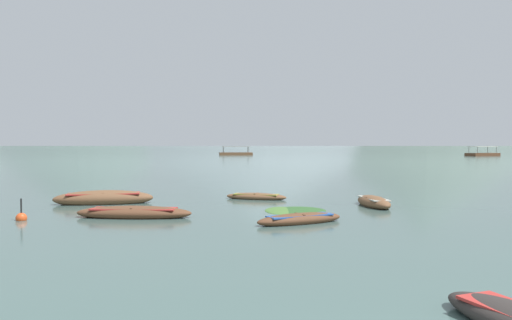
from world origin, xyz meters
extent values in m
plane|color=#425B56|center=(0.00, 1500.00, 0.00)|extent=(6000.00, 6000.00, 0.00)
cone|color=#4C5B56|center=(-485.61, 1829.51, 131.41)|extent=(731.45, 731.45, 262.83)
cone|color=slate|center=(134.02, 1829.38, 145.52)|extent=(956.50, 956.50, 291.05)
cone|color=#56665B|center=(757.75, 1747.92, 154.90)|extent=(834.07, 834.07, 309.80)
ellipsoid|color=brown|center=(0.01, 13.08, 0.14)|extent=(3.50, 2.12, 0.45)
cube|color=#28519E|center=(0.01, 13.08, 0.27)|extent=(2.52, 1.53, 0.05)
cube|color=brown|center=(0.01, 13.08, 0.32)|extent=(0.30, 0.60, 0.04)
ellipsoid|color=brown|center=(-8.25, 19.52, 0.24)|extent=(4.72, 2.02, 0.79)
cube|color=#B22D28|center=(-8.25, 19.52, 0.48)|extent=(3.40, 1.45, 0.05)
cube|color=brown|center=(-8.25, 19.52, 0.53)|extent=(0.21, 0.94, 0.04)
ellipsoid|color=brown|center=(-0.93, 20.85, 0.12)|extent=(3.29, 1.97, 0.40)
cube|color=olive|center=(-0.93, 20.85, 0.24)|extent=(2.37, 1.42, 0.05)
cube|color=brown|center=(-0.93, 20.85, 0.29)|extent=(0.29, 0.59, 0.04)
ellipsoid|color=brown|center=(4.14, 17.56, 0.18)|extent=(1.18, 3.14, 0.59)
cube|color=#B7B2A3|center=(4.14, 17.56, 0.35)|extent=(0.85, 2.26, 0.05)
cube|color=brown|center=(4.14, 17.56, 0.40)|extent=(0.71, 0.11, 0.04)
ellipsoid|color=brown|center=(-6.10, 14.94, 0.17)|extent=(4.57, 1.74, 0.56)
cube|color=#B22D28|center=(-6.10, 14.94, 0.33)|extent=(3.29, 1.25, 0.05)
cube|color=brown|center=(-6.10, 14.94, 0.38)|extent=(0.18, 0.80, 0.04)
cube|color=brown|center=(2.04, 124.51, 0.27)|extent=(8.75, 3.20, 0.90)
cylinder|color=#4C4742|center=(-1.14, 123.29, 1.40)|extent=(0.10, 0.10, 1.80)
cylinder|color=#4C4742|center=(-1.28, 125.25, 1.40)|extent=(0.10, 0.10, 1.80)
cylinder|color=#4C4742|center=(5.37, 123.77, 1.40)|extent=(0.10, 0.10, 1.80)
cylinder|color=#4C4742|center=(5.22, 125.72, 1.40)|extent=(0.10, 0.10, 1.80)
cube|color=#9E998E|center=(2.04, 124.51, 2.29)|extent=(7.35, 2.69, 0.12)
cube|color=brown|center=(61.72, 110.98, 0.27)|extent=(9.07, 6.00, 0.90)
cylinder|color=#4C4742|center=(59.13, 108.70, 1.40)|extent=(0.10, 0.10, 1.80)
cylinder|color=#4C4742|center=(58.27, 111.07, 1.40)|extent=(0.10, 0.10, 1.80)
cylinder|color=#4C4742|center=(65.16, 110.90, 1.40)|extent=(0.10, 0.10, 1.80)
cylinder|color=#4C4742|center=(64.30, 113.26, 1.40)|extent=(0.10, 0.10, 1.80)
cube|color=beige|center=(61.72, 110.98, 2.29)|extent=(7.62, 5.04, 0.12)
sphere|color=#DB4C1E|center=(-10.10, 14.52, 0.08)|extent=(0.40, 0.40, 0.40)
cylinder|color=black|center=(-10.10, 14.52, 0.44)|extent=(0.06, 0.06, 0.72)
ellipsoid|color=#2D5628|center=(0.45, 16.38, 0.00)|extent=(3.42, 3.44, 0.14)
ellipsoid|color=#477033|center=(-0.20, 16.40, 0.00)|extent=(1.68, 2.54, 0.14)
camera|label=1|loc=(-2.93, -4.09, 2.79)|focal=34.53mm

